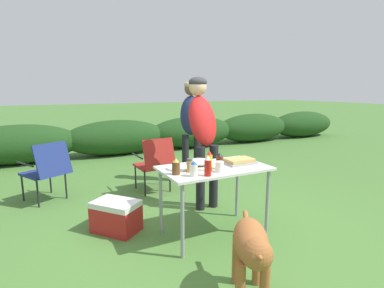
{
  "coord_description": "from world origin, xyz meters",
  "views": [
    {
      "loc": [
        -1.55,
        -2.56,
        1.53
      ],
      "look_at": [
        0.02,
        0.54,
        0.89
      ],
      "focal_mm": 28.0,
      "sensor_mm": 36.0,
      "label": 1
    }
  ],
  "objects_px": {
    "standing_person_in_red_jacket": "(203,126)",
    "cooler_box": "(116,216)",
    "ketchup_bottle": "(208,166)",
    "food_tray": "(239,161)",
    "mayo_bottle": "(194,169)",
    "standing_person_in_dark_puffer": "(191,120)",
    "folding_table": "(214,174)",
    "camp_chair_near_hedge": "(47,168)",
    "bbq_sauce_bottle": "(219,161)",
    "dog": "(251,247)",
    "mixing_bowl": "(199,162)",
    "spice_jar": "(190,165)",
    "camp_chair_green_behind_table": "(155,162)",
    "plate_stack": "(179,168)",
    "beer_bottle": "(176,167)",
    "mustard_bottle": "(209,161)",
    "paper_cup_stack": "(219,167)"
  },
  "relations": [
    {
      "from": "spice_jar",
      "to": "mustard_bottle",
      "type": "height_order",
      "value": "mustard_bottle"
    },
    {
      "from": "mixing_bowl",
      "to": "spice_jar",
      "type": "xyz_separation_m",
      "value": [
        -0.21,
        -0.21,
        0.03
      ]
    },
    {
      "from": "beer_bottle",
      "to": "standing_person_in_red_jacket",
      "type": "bearing_deg",
      "value": 48.57
    },
    {
      "from": "camp_chair_green_behind_table",
      "to": "food_tray",
      "type": "bearing_deg",
      "value": -78.16
    },
    {
      "from": "paper_cup_stack",
      "to": "mayo_bottle",
      "type": "bearing_deg",
      "value": -177.48
    },
    {
      "from": "standing_person_in_red_jacket",
      "to": "mustard_bottle",
      "type": "bearing_deg",
      "value": -116.64
    },
    {
      "from": "food_tray",
      "to": "mustard_bottle",
      "type": "distance_m",
      "value": 0.45
    },
    {
      "from": "bbq_sauce_bottle",
      "to": "folding_table",
      "type": "bearing_deg",
      "value": 96.16
    },
    {
      "from": "spice_jar",
      "to": "mayo_bottle",
      "type": "xyz_separation_m",
      "value": [
        -0.03,
        -0.14,
        0.0
      ]
    },
    {
      "from": "cooler_box",
      "to": "mixing_bowl",
      "type": "bearing_deg",
      "value": 25.14
    },
    {
      "from": "paper_cup_stack",
      "to": "spice_jar",
      "type": "distance_m",
      "value": 0.29
    },
    {
      "from": "mayo_bottle",
      "to": "camp_chair_green_behind_table",
      "type": "bearing_deg",
      "value": 82.07
    },
    {
      "from": "mustard_bottle",
      "to": "dog",
      "type": "relative_size",
      "value": 0.26
    },
    {
      "from": "spice_jar",
      "to": "bbq_sauce_bottle",
      "type": "xyz_separation_m",
      "value": [
        0.32,
        -0.03,
        0.02
      ]
    },
    {
      "from": "folding_table",
      "to": "spice_jar",
      "type": "relative_size",
      "value": 8.39
    },
    {
      "from": "standing_person_in_dark_puffer",
      "to": "mustard_bottle",
      "type": "bearing_deg",
      "value": -89.7
    },
    {
      "from": "food_tray",
      "to": "camp_chair_near_hedge",
      "type": "distance_m",
      "value": 2.62
    },
    {
      "from": "plate_stack",
      "to": "camp_chair_green_behind_table",
      "type": "relative_size",
      "value": 0.28
    },
    {
      "from": "standing_person_in_dark_puffer",
      "to": "camp_chair_near_hedge",
      "type": "height_order",
      "value": "standing_person_in_dark_puffer"
    },
    {
      "from": "ketchup_bottle",
      "to": "cooler_box",
      "type": "relative_size",
      "value": 0.34
    },
    {
      "from": "ketchup_bottle",
      "to": "bbq_sauce_bottle",
      "type": "bearing_deg",
      "value": 35.4
    },
    {
      "from": "folding_table",
      "to": "food_tray",
      "type": "height_order",
      "value": "food_tray"
    },
    {
      "from": "dog",
      "to": "folding_table",
      "type": "bearing_deg",
      "value": -75.65
    },
    {
      "from": "folding_table",
      "to": "food_tray",
      "type": "relative_size",
      "value": 3.34
    },
    {
      "from": "mixing_bowl",
      "to": "ketchup_bottle",
      "type": "distance_m",
      "value": 0.42
    },
    {
      "from": "food_tray",
      "to": "ketchup_bottle",
      "type": "xyz_separation_m",
      "value": [
        -0.53,
        -0.25,
        0.07
      ]
    },
    {
      "from": "plate_stack",
      "to": "camp_chair_near_hedge",
      "type": "xyz_separation_m",
      "value": [
        -1.17,
        1.74,
        -0.28
      ]
    },
    {
      "from": "mayo_bottle",
      "to": "camp_chair_near_hedge",
      "type": "xyz_separation_m",
      "value": [
        -1.2,
        2.03,
        -0.34
      ]
    },
    {
      "from": "food_tray",
      "to": "camp_chair_near_hedge",
      "type": "xyz_separation_m",
      "value": [
        -1.85,
        1.83,
        -0.3
      ]
    },
    {
      "from": "camp_chair_green_behind_table",
      "to": "camp_chair_near_hedge",
      "type": "relative_size",
      "value": 1.0
    },
    {
      "from": "standing_person_in_dark_puffer",
      "to": "mayo_bottle",
      "type": "bearing_deg",
      "value": -94.13
    },
    {
      "from": "beer_bottle",
      "to": "camp_chair_green_behind_table",
      "type": "xyz_separation_m",
      "value": [
        0.36,
        1.6,
        -0.34
      ]
    },
    {
      "from": "mayo_bottle",
      "to": "plate_stack",
      "type": "bearing_deg",
      "value": 94.1
    },
    {
      "from": "dog",
      "to": "camp_chair_near_hedge",
      "type": "xyz_separation_m",
      "value": [
        -1.22,
        2.87,
        0.03
      ]
    },
    {
      "from": "standing_person_in_red_jacket",
      "to": "cooler_box",
      "type": "xyz_separation_m",
      "value": [
        -1.2,
        -0.24,
        -0.89
      ]
    },
    {
      "from": "bbq_sauce_bottle",
      "to": "standing_person_in_dark_puffer",
      "type": "distance_m",
      "value": 1.97
    },
    {
      "from": "mustard_bottle",
      "to": "camp_chair_near_hedge",
      "type": "height_order",
      "value": "mustard_bottle"
    },
    {
      "from": "mayo_bottle",
      "to": "standing_person_in_red_jacket",
      "type": "height_order",
      "value": "standing_person_in_red_jacket"
    },
    {
      "from": "plate_stack",
      "to": "mixing_bowl",
      "type": "bearing_deg",
      "value": 12.66
    },
    {
      "from": "mayo_bottle",
      "to": "bbq_sauce_bottle",
      "type": "bearing_deg",
      "value": 17.99
    },
    {
      "from": "food_tray",
      "to": "mayo_bottle",
      "type": "bearing_deg",
      "value": -162.95
    },
    {
      "from": "standing_person_in_dark_puffer",
      "to": "camp_chair_near_hedge",
      "type": "distance_m",
      "value": 2.24
    },
    {
      "from": "spice_jar",
      "to": "cooler_box",
      "type": "relative_size",
      "value": 0.23
    },
    {
      "from": "bbq_sauce_bottle",
      "to": "camp_chair_green_behind_table",
      "type": "xyz_separation_m",
      "value": [
        -0.11,
        1.62,
        -0.35
      ]
    },
    {
      "from": "ketchup_bottle",
      "to": "camp_chair_near_hedge",
      "type": "height_order",
      "value": "ketchup_bottle"
    },
    {
      "from": "mixing_bowl",
      "to": "spice_jar",
      "type": "relative_size",
      "value": 1.9
    },
    {
      "from": "bbq_sauce_bottle",
      "to": "beer_bottle",
      "type": "bearing_deg",
      "value": 178.18
    },
    {
      "from": "folding_table",
      "to": "standing_person_in_red_jacket",
      "type": "height_order",
      "value": "standing_person_in_red_jacket"
    },
    {
      "from": "standing_person_in_red_jacket",
      "to": "standing_person_in_dark_puffer",
      "type": "xyz_separation_m",
      "value": [
        0.34,
        1.0,
        -0.03
      ]
    },
    {
      "from": "ketchup_bottle",
      "to": "food_tray",
      "type": "bearing_deg",
      "value": 25.06
    }
  ]
}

